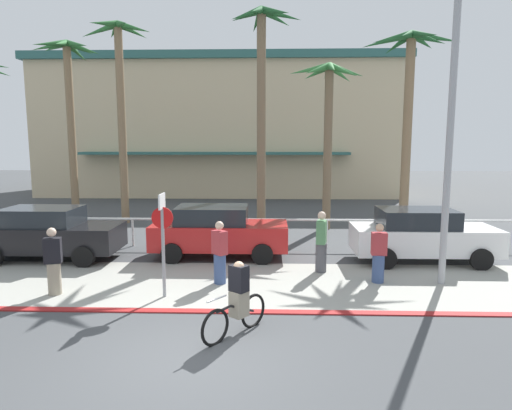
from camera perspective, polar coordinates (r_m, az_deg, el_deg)
ground_plane at (r=17.97m, az=-2.97°, el=-4.14°), size 80.00×80.00×0.00m
sidewalk_strip at (r=12.39m, az=-5.21°, el=-9.80°), size 44.00×4.00×0.02m
curb_paint at (r=10.52m, az=-6.56°, el=-13.12°), size 44.00×0.24×0.03m
building_backdrop at (r=35.04m, az=-4.13°, el=9.62°), size 25.15×12.12×9.44m
rail_fence at (r=16.34m, az=-3.42°, el=-2.38°), size 21.14×0.08×1.04m
stop_sign_bike_lane at (r=11.13m, az=-11.66°, el=-3.12°), size 0.52×0.56×2.56m
streetlight_curb at (r=12.52m, az=23.68°, el=9.56°), size 0.24×2.54×7.50m
palm_tree_1 at (r=23.57m, az=-22.50°, el=13.90°), size 3.09×3.50×8.43m
palm_tree_2 at (r=21.89m, az=-16.73°, el=14.65°), size 3.15×3.14×9.04m
palm_tree_3 at (r=18.77m, az=0.83°, el=16.47°), size 2.91×3.21×9.01m
palm_tree_4 at (r=19.71m, az=9.08°, el=12.48°), size 3.14×3.38×7.03m
palm_tree_5 at (r=19.14m, az=18.73°, el=14.72°), size 3.78×3.48×8.00m
car_black_1 at (r=16.02m, az=-24.59°, el=-3.21°), size 4.40×2.02×1.69m
car_red_2 at (r=14.93m, az=-4.78°, el=-3.28°), size 4.40×2.02×1.69m
car_white_3 at (r=15.20m, az=20.13°, el=-3.55°), size 4.40×2.02×1.69m
cyclist_black_0 at (r=9.14m, az=-2.36°, el=-11.86°), size 1.18×1.46×1.50m
pedestrian_0 at (r=12.34m, az=-24.11°, el=-6.80°), size 0.45×0.39×1.70m
pedestrian_1 at (r=13.29m, az=8.20°, el=-4.90°), size 0.39×0.45×1.80m
pedestrian_2 at (r=12.65m, az=15.16°, el=-6.20°), size 0.42×0.34×1.63m
pedestrian_3 at (r=12.15m, az=-4.59°, el=-6.31°), size 0.46×0.47×1.71m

